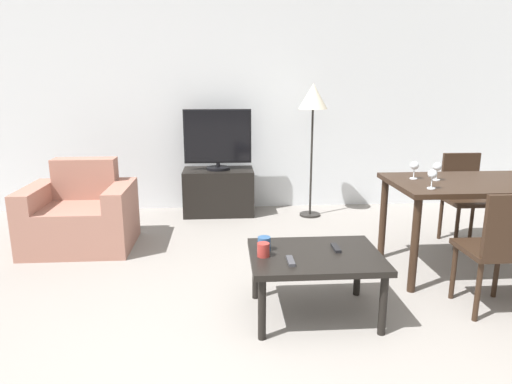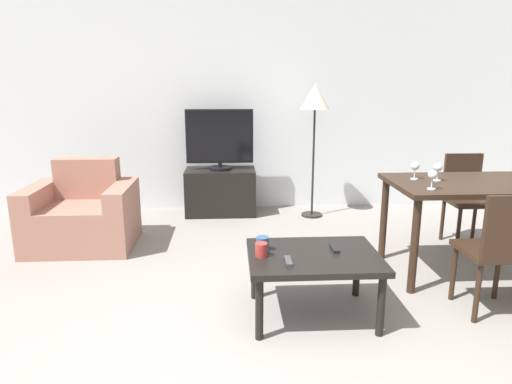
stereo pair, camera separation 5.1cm
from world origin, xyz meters
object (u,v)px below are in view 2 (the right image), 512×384
(cup_colored_far, at_px, (263,244))
(wine_glass_right, at_px, (438,168))
(coffee_table, at_px, (314,261))
(dining_chair_near, at_px, (499,247))
(dining_chair_far, at_px, (466,194))
(tv_stand, at_px, (221,191))
(remote_primary, at_px, (334,248))
(dining_table, at_px, (482,193))
(cup_white_near, at_px, (261,250))
(floor_lamp, at_px, (315,103))
(armchair, at_px, (83,216))
(tv, at_px, (220,139))
(remote_secondary, at_px, (288,261))
(wine_glass_left, at_px, (432,176))
(wine_glass_center, at_px, (415,167))

(cup_colored_far, height_order, wine_glass_right, wine_glass_right)
(wine_glass_right, bearing_deg, coffee_table, -148.12)
(dining_chair_near, bearing_deg, dining_chair_far, 70.23)
(tv_stand, height_order, remote_primary, tv_stand)
(dining_table, relative_size, cup_white_near, 16.20)
(cup_colored_far, relative_size, wine_glass_right, 0.64)
(dining_table, xyz_separation_m, dining_chair_near, (-0.25, -0.71, -0.19))
(cup_colored_far, distance_m, wine_glass_right, 1.61)
(floor_lamp, bearing_deg, dining_chair_far, -36.72)
(cup_white_near, bearing_deg, dining_chair_far, 33.49)
(armchair, height_order, dining_chair_far, dining_chair_far)
(tv_stand, xyz_separation_m, dining_table, (2.13, -1.86, 0.41))
(tv_stand, relative_size, dining_table, 0.56)
(tv, bearing_deg, floor_lamp, -8.99)
(tv, relative_size, cup_white_near, 8.68)
(floor_lamp, bearing_deg, cup_colored_far, -108.33)
(armchair, relative_size, cup_colored_far, 10.34)
(remote_secondary, distance_m, cup_white_near, 0.20)
(remote_primary, distance_m, wine_glass_left, 0.95)
(armchair, bearing_deg, remote_secondary, -42.35)
(tv, distance_m, wine_glass_center, 2.37)
(dining_chair_far, bearing_deg, remote_secondary, -142.10)
(floor_lamp, distance_m, cup_white_near, 2.60)
(dining_chair_far, bearing_deg, cup_colored_far, -148.44)
(coffee_table, bearing_deg, wine_glass_left, 23.38)
(dining_table, xyz_separation_m, dining_chair_far, (0.25, 0.71, -0.19))
(dining_chair_far, xyz_separation_m, remote_secondary, (-1.91, -1.48, -0.04))
(cup_colored_far, bearing_deg, floor_lamp, 71.67)
(remote_primary, bearing_deg, wine_glass_center, 40.80)
(tv, bearing_deg, wine_glass_right, -45.47)
(coffee_table, relative_size, remote_secondary, 5.75)
(tv, bearing_deg, dining_chair_far, -25.73)
(dining_table, height_order, dining_chair_near, dining_chair_near)
(floor_lamp, relative_size, wine_glass_center, 10.41)
(cup_white_near, bearing_deg, wine_glass_left, 18.51)
(cup_colored_far, distance_m, wine_glass_left, 1.37)
(remote_primary, relative_size, cup_colored_far, 1.61)
(dining_chair_near, bearing_deg, dining_table, 70.23)
(remote_secondary, bearing_deg, remote_primary, 31.40)
(remote_primary, bearing_deg, wine_glass_right, 33.11)
(dining_chair_near, height_order, wine_glass_right, wine_glass_right)
(dining_chair_far, bearing_deg, wine_glass_right, -133.06)
(wine_glass_center, bearing_deg, tv_stand, 132.81)
(floor_lamp, bearing_deg, tv, 171.01)
(dining_chair_near, bearing_deg, wine_glass_center, 107.74)
(armchair, bearing_deg, cup_colored_far, -40.57)
(dining_table, bearing_deg, dining_chair_far, 70.23)
(tv, relative_size, remote_secondary, 5.18)
(floor_lamp, relative_size, remote_secondary, 10.13)
(remote_primary, relative_size, cup_white_near, 1.68)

